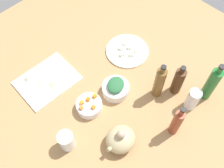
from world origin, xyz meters
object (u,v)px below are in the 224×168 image
object	(u,v)px
bottle_1	(178,81)
drinking_glass_0	(66,141)
bottle_0	(211,84)
drinking_glass_1	(192,99)
bottle_3	(159,82)
bowl_carrots	(90,106)
bowl_greens	(115,89)
cutting_board	(47,81)
teapot	(121,139)
plate_tofu	(127,51)
bottle_2	(177,122)

from	to	relation	value
bottle_1	drinking_glass_0	bearing A→B (deg)	-15.97
bottle_0	drinking_glass_1	xyz separation A→B (cm)	(11.23, -2.03, -4.79)
bottle_3	bowl_carrots	bearing A→B (deg)	-30.30
bowl_greens	bottle_1	distance (cm)	33.47
bottle_0	cutting_board	bearing A→B (deg)	-50.88
drinking_glass_0	teapot	bearing A→B (deg)	137.18
plate_tofu	drinking_glass_1	distance (cm)	49.01
drinking_glass_0	bottle_2	bearing A→B (deg)	143.21
bowl_greens	bowl_carrots	world-z (taller)	bowl_greens
bowl_carrots	cutting_board	bearing A→B (deg)	-79.67
plate_tofu	bottle_2	bearing A→B (deg)	67.83
bowl_greens	drinking_glass_1	bearing A→B (deg)	123.15
bottle_3	drinking_glass_0	distance (cm)	54.45
bowl_greens	drinking_glass_0	bearing A→B (deg)	6.96
cutting_board	bottle_0	distance (cm)	88.12
bottle_1	bowl_carrots	bearing A→B (deg)	-31.20
teapot	drinking_glass_1	bearing A→B (deg)	163.88
bowl_greens	bottle_2	xyz separation A→B (cm)	(-4.66, 35.99, 7.21)
cutting_board	teapot	distance (cm)	54.36
cutting_board	teapot	size ratio (longest dim) A/B	1.94
cutting_board	bowl_greens	size ratio (longest dim) A/B	2.18
bowl_greens	bottle_0	world-z (taller)	bottle_0
bottle_3	bowl_greens	bearing A→B (deg)	-46.24
bottle_0	bowl_greens	bearing A→B (deg)	-47.07
drinking_glass_1	plate_tofu	bearing A→B (deg)	-93.97
bowl_carrots	bottle_3	bearing A→B (deg)	149.70
cutting_board	bowl_carrots	bearing A→B (deg)	100.33
cutting_board	bottle_1	size ratio (longest dim) A/B	1.50
bowl_carrots	bottle_2	distance (cm)	44.59
bottle_0	bottle_2	size ratio (longest dim) A/B	1.13
bowl_carrots	bowl_greens	bearing A→B (deg)	171.38
plate_tofu	bottle_2	distance (cm)	55.68
cutting_board	bottle_2	bearing A→B (deg)	111.33
cutting_board	bottle_2	world-z (taller)	bottle_2
bowl_carrots	bottle_3	world-z (taller)	bottle_3
plate_tofu	drinking_glass_0	xyz separation A→B (cm)	(62.73, 19.38, 5.01)
plate_tofu	bottle_1	xyz separation A→B (cm)	(1.13, 37.00, 8.62)
drinking_glass_1	bottle_1	bearing A→B (deg)	-101.02
cutting_board	bottle_2	size ratio (longest dim) A/B	1.33
cutting_board	bowl_carrots	world-z (taller)	bowl_carrots
plate_tofu	bottle_2	size ratio (longest dim) A/B	1.08
cutting_board	plate_tofu	bearing A→B (deg)	159.92
plate_tofu	bottle_1	distance (cm)	38.01
bottle_1	bottle_3	size ratio (longest dim) A/B	0.86
bottle_3	cutting_board	bearing A→B (deg)	-52.21
bowl_greens	teapot	bearing A→B (deg)	49.71
bowl_carrots	bottle_3	size ratio (longest dim) A/B	0.55
drinking_glass_1	teapot	bearing A→B (deg)	-16.12
bowl_greens	drinking_glass_1	world-z (taller)	drinking_glass_1
drinking_glass_0	drinking_glass_1	bearing A→B (deg)	153.87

